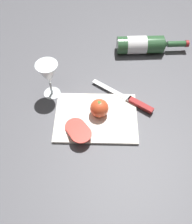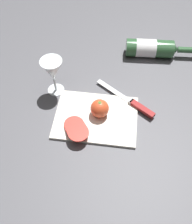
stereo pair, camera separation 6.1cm
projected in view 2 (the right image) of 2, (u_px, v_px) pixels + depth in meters
name	position (u px, v px, depth m)	size (l,w,h in m)	color
ground_plane	(72.00, 111.00, 1.03)	(3.00, 3.00, 0.00)	#4C4C51
cutting_board	(96.00, 117.00, 1.01)	(0.31, 0.23, 0.01)	silver
wine_bottle	(151.00, 48.00, 1.19)	(0.33, 0.09, 0.08)	#2D5633
wine_glass	(53.00, 71.00, 1.01)	(0.09, 0.09, 0.16)	silver
whole_tomato	(100.00, 108.00, 0.98)	(0.07, 0.07, 0.07)	#DB4C28
knife	(137.00, 105.00, 1.03)	(0.25, 0.18, 0.01)	silver
tomato_slice_stack_near	(76.00, 128.00, 0.95)	(0.10, 0.12, 0.03)	red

